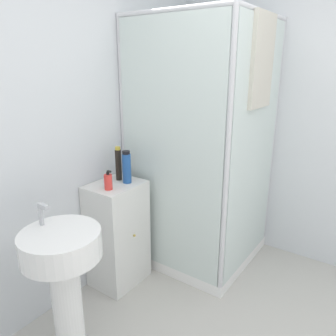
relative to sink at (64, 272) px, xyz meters
name	(u,v)px	position (x,y,z in m)	size (l,w,h in m)	color
wall_back	(40,138)	(0.27, 0.48, 0.65)	(6.40, 0.06, 2.50)	silver
shower_enclosure	(204,202)	(1.39, -0.12, -0.05)	(0.96, 0.99, 2.06)	white
vanity_cabinet	(118,234)	(0.71, 0.28, -0.18)	(0.41, 0.36, 0.84)	silver
sink	(64,272)	(0.00, 0.00, 0.00)	(0.44, 0.44, 0.97)	white
soap_dispenser	(108,182)	(0.61, 0.24, 0.30)	(0.06, 0.06, 0.14)	red
shampoo_bottle_tall_black	(118,164)	(0.80, 0.32, 0.37)	(0.05, 0.05, 0.26)	black
shampoo_bottle_blue	(127,167)	(0.79, 0.22, 0.37)	(0.07, 0.07, 0.25)	#1E4C93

